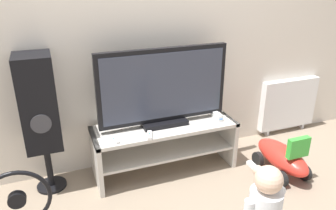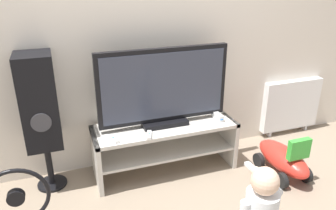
# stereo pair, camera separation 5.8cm
# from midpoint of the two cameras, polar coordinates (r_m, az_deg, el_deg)

# --- Properties ---
(ground_plane) EXTENTS (16.00, 16.00, 0.00)m
(ground_plane) POSITION_cam_midpoint_polar(r_m,az_deg,el_deg) (2.86, 1.47, -13.24)
(ground_plane) COLOR gray
(wall_back) EXTENTS (10.00, 0.06, 2.60)m
(wall_back) POSITION_cam_midpoint_polar(r_m,az_deg,el_deg) (2.82, -2.04, 14.97)
(wall_back) COLOR silver
(wall_back) RESTS_ON ground_plane
(tv_stand) EXTENTS (1.23, 0.42, 0.44)m
(tv_stand) POSITION_cam_midpoint_polar(r_m,az_deg,el_deg) (2.87, 0.01, -6.08)
(tv_stand) COLOR beige
(tv_stand) RESTS_ON ground_plane
(television) EXTENTS (1.11, 0.20, 0.66)m
(television) POSITION_cam_midpoint_polar(r_m,az_deg,el_deg) (2.69, -0.12, 2.92)
(television) COLOR black
(television) RESTS_ON tv_stand
(game_console) EXTENTS (0.05, 0.16, 0.05)m
(game_console) POSITION_cam_midpoint_polar(r_m,az_deg,el_deg) (2.94, 9.17, -1.92)
(game_console) COLOR white
(game_console) RESTS_ON tv_stand
(remote_primary) EXTENTS (0.08, 0.13, 0.03)m
(remote_primary) POSITION_cam_midpoint_polar(r_m,az_deg,el_deg) (2.58, -8.90, -5.88)
(remote_primary) COLOR white
(remote_primary) RESTS_ON tv_stand
(remote_secondary) EXTENTS (0.07, 0.13, 0.03)m
(remote_secondary) POSITION_cam_midpoint_polar(r_m,az_deg,el_deg) (2.62, -2.65, -5.24)
(remote_secondary) COLOR white
(remote_secondary) RESTS_ON tv_stand
(speaker_tower) EXTENTS (0.26, 0.30, 1.12)m
(speaker_tower) POSITION_cam_midpoint_polar(r_m,az_deg,el_deg) (2.64, -20.89, 0.12)
(speaker_tower) COLOR black
(speaker_tower) RESTS_ON ground_plane
(floor_fan) EXTENTS (0.43, 0.22, 0.52)m
(floor_fan) POSITION_cam_midpoint_polar(r_m,az_deg,el_deg) (2.44, -24.03, -15.86)
(floor_fan) COLOR black
(floor_fan) RESTS_ON ground_plane
(ride_on_toy) EXTENTS (0.28, 0.60, 0.42)m
(ride_on_toy) POSITION_cam_midpoint_polar(r_m,az_deg,el_deg) (3.04, 19.99, -8.73)
(ride_on_toy) COLOR red
(ride_on_toy) RESTS_ON ground_plane
(radiator) EXTENTS (0.68, 0.08, 0.60)m
(radiator) POSITION_cam_midpoint_polar(r_m,az_deg,el_deg) (3.75, 21.05, 0.00)
(radiator) COLOR white
(radiator) RESTS_ON ground_plane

